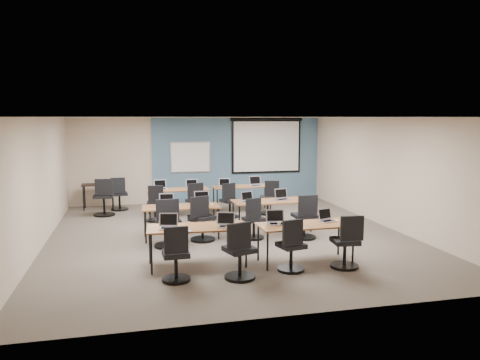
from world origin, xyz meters
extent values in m
cube|color=#6B6354|center=(0.00, 0.00, 0.00)|extent=(8.00, 9.00, 0.02)
cube|color=white|center=(0.00, 0.00, 2.70)|extent=(8.00, 9.00, 0.02)
cube|color=beige|center=(0.00, 4.50, 1.35)|extent=(8.00, 0.04, 2.70)
cube|color=beige|center=(0.00, -4.50, 1.35)|extent=(8.00, 0.04, 2.70)
cube|color=beige|center=(-4.00, 0.00, 1.35)|extent=(0.04, 9.00, 2.70)
cube|color=beige|center=(4.00, 0.00, 1.35)|extent=(0.04, 9.00, 2.70)
cube|color=#3D5977|center=(1.25, 4.47, 1.35)|extent=(5.50, 0.04, 2.70)
cube|color=#ACACAC|center=(-0.30, 4.43, 1.45)|extent=(1.28, 0.02, 0.98)
cube|color=white|center=(-0.30, 4.42, 1.45)|extent=(1.20, 0.02, 0.90)
cube|color=black|center=(2.20, 4.41, 1.80)|extent=(2.32, 0.03, 1.82)
cube|color=white|center=(2.20, 4.40, 1.76)|extent=(2.20, 0.02, 1.62)
cylinder|color=black|center=(2.20, 4.40, 2.64)|extent=(2.40, 0.10, 0.10)
cube|color=#9F6732|center=(-1.01, -2.03, 0.71)|extent=(1.80, 0.75, 0.03)
cylinder|color=black|center=(-1.85, -2.34, 0.35)|extent=(0.04, 0.04, 0.70)
cylinder|color=black|center=(-0.17, -2.34, 0.35)|extent=(0.04, 0.04, 0.70)
cylinder|color=black|center=(-1.85, -1.71, 0.35)|extent=(0.04, 0.04, 0.70)
cylinder|color=black|center=(-0.17, -1.71, 0.35)|extent=(0.04, 0.04, 0.70)
cube|color=brown|center=(0.97, -2.29, 0.71)|extent=(1.76, 0.74, 0.03)
cylinder|color=black|center=(0.15, -2.60, 0.35)|extent=(0.04, 0.04, 0.70)
cylinder|color=black|center=(1.80, -2.60, 0.35)|extent=(0.04, 0.04, 0.70)
cylinder|color=black|center=(0.15, -1.99, 0.35)|extent=(0.04, 0.04, 0.70)
cylinder|color=black|center=(1.80, -1.99, 0.35)|extent=(0.04, 0.04, 0.70)
cube|color=olive|center=(-1.08, 0.02, 0.71)|extent=(1.71, 0.71, 0.03)
cylinder|color=black|center=(-1.88, -0.27, 0.35)|extent=(0.04, 0.04, 0.70)
cylinder|color=black|center=(-0.29, -0.27, 0.35)|extent=(0.04, 0.04, 0.70)
cylinder|color=black|center=(-1.88, 0.32, 0.35)|extent=(0.04, 0.04, 0.70)
cylinder|color=black|center=(-0.29, 0.32, 0.35)|extent=(0.04, 0.04, 0.70)
cube|color=brown|center=(1.11, 0.25, 0.71)|extent=(1.87, 0.78, 0.03)
cylinder|color=black|center=(0.23, -0.08, 0.35)|extent=(0.04, 0.04, 0.70)
cylinder|color=black|center=(1.98, -0.08, 0.35)|extent=(0.04, 0.04, 0.70)
cylinder|color=black|center=(0.23, 0.58, 0.35)|extent=(0.04, 0.04, 0.70)
cylinder|color=black|center=(1.98, 0.58, 0.35)|extent=(0.04, 0.04, 0.70)
cube|color=#AA602B|center=(-0.89, 2.57, 0.71)|extent=(1.71, 0.71, 0.03)
cylinder|color=black|center=(-1.68, 2.27, 0.35)|extent=(0.04, 0.04, 0.70)
cylinder|color=black|center=(-0.09, 2.27, 0.35)|extent=(0.04, 0.04, 0.70)
cylinder|color=black|center=(-1.68, 2.86, 0.35)|extent=(0.04, 0.04, 0.70)
cylinder|color=black|center=(-0.09, 2.86, 0.35)|extent=(0.04, 0.04, 0.70)
cube|color=#A57632|center=(0.97, 2.76, 0.71)|extent=(1.69, 0.70, 0.03)
cylinder|color=black|center=(0.19, 2.47, 0.35)|extent=(0.04, 0.04, 0.70)
cylinder|color=black|center=(1.76, 2.47, 0.35)|extent=(0.04, 0.04, 0.70)
cylinder|color=black|center=(0.19, 3.05, 0.35)|extent=(0.04, 0.04, 0.70)
cylinder|color=black|center=(1.76, 3.05, 0.35)|extent=(0.04, 0.04, 0.70)
cube|color=silver|center=(-1.52, -2.08, 0.74)|extent=(0.34, 0.25, 0.02)
cube|color=black|center=(-1.52, -2.10, 0.75)|extent=(0.29, 0.15, 0.00)
cube|color=silver|center=(-1.52, -1.95, 0.87)|extent=(0.34, 0.06, 0.24)
cube|color=black|center=(-1.52, -1.96, 0.87)|extent=(0.30, 0.04, 0.19)
ellipsoid|color=white|center=(-1.19, -2.38, 0.74)|extent=(0.07, 0.10, 0.03)
cylinder|color=black|center=(-1.47, -2.75, 0.03)|extent=(0.48, 0.48, 0.05)
cylinder|color=black|center=(-1.47, -2.75, 0.21)|extent=(0.06, 0.06, 0.42)
cube|color=black|center=(-1.47, -2.75, 0.46)|extent=(0.42, 0.42, 0.08)
cube|color=black|center=(-1.48, -2.95, 0.74)|extent=(0.39, 0.06, 0.44)
cube|color=silver|center=(-0.49, -2.20, 0.74)|extent=(0.33, 0.24, 0.02)
cube|color=black|center=(-0.49, -2.22, 0.75)|extent=(0.28, 0.14, 0.00)
cube|color=silver|center=(-0.49, -2.07, 0.87)|extent=(0.33, 0.06, 0.23)
cube|color=black|center=(-0.49, -2.08, 0.87)|extent=(0.29, 0.04, 0.19)
ellipsoid|color=white|center=(-0.24, -2.26, 0.74)|extent=(0.08, 0.10, 0.03)
cylinder|color=black|center=(-0.42, -2.88, 0.03)|extent=(0.53, 0.53, 0.05)
cylinder|color=black|center=(-0.42, -2.88, 0.23)|extent=(0.06, 0.06, 0.46)
cube|color=black|center=(-0.42, -2.88, 0.50)|extent=(0.46, 0.46, 0.08)
cube|color=black|center=(-0.48, -3.09, 0.78)|extent=(0.42, 0.06, 0.44)
cube|color=#B1B1B3|center=(0.46, -2.21, 0.74)|extent=(0.34, 0.25, 0.02)
cube|color=black|center=(0.46, -2.23, 0.75)|extent=(0.29, 0.14, 0.00)
cube|color=#B1B1B3|center=(0.46, -2.07, 0.87)|extent=(0.34, 0.06, 0.23)
cube|color=black|center=(0.46, -2.08, 0.87)|extent=(0.30, 0.04, 0.19)
ellipsoid|color=white|center=(0.85, -2.23, 0.74)|extent=(0.07, 0.11, 0.04)
cylinder|color=black|center=(0.56, -2.70, 0.03)|extent=(0.48, 0.48, 0.05)
cylinder|color=black|center=(0.56, -2.70, 0.21)|extent=(0.06, 0.06, 0.42)
cube|color=black|center=(0.56, -2.70, 0.46)|extent=(0.42, 0.42, 0.08)
cube|color=black|center=(0.52, -2.88, 0.74)|extent=(0.39, 0.06, 0.44)
cube|color=silver|center=(1.46, -2.20, 0.74)|extent=(0.31, 0.22, 0.02)
cube|color=black|center=(1.46, -2.22, 0.75)|extent=(0.26, 0.13, 0.00)
cube|color=silver|center=(1.46, -2.08, 0.86)|extent=(0.31, 0.06, 0.21)
cube|color=black|center=(1.46, -2.09, 0.86)|extent=(0.27, 0.04, 0.17)
ellipsoid|color=white|center=(1.64, -2.22, 0.74)|extent=(0.06, 0.10, 0.03)
cylinder|color=black|center=(1.56, -2.75, 0.03)|extent=(0.51, 0.51, 0.05)
cylinder|color=black|center=(1.56, -2.75, 0.22)|extent=(0.06, 0.06, 0.45)
cube|color=black|center=(1.56, -2.75, 0.49)|extent=(0.45, 0.45, 0.08)
cube|color=black|center=(1.59, -2.95, 0.77)|extent=(0.41, 0.06, 0.44)
cube|color=#BBBBBD|center=(-1.38, 0.20, 0.74)|extent=(0.33, 0.24, 0.02)
cube|color=black|center=(-1.38, 0.18, 0.75)|extent=(0.28, 0.14, 0.00)
cube|color=#BBBBBD|center=(-1.38, 0.33, 0.87)|extent=(0.33, 0.06, 0.23)
cube|color=black|center=(-1.38, 0.33, 0.87)|extent=(0.29, 0.04, 0.19)
ellipsoid|color=white|center=(-1.13, 0.04, 0.74)|extent=(0.08, 0.10, 0.03)
cylinder|color=black|center=(-1.44, -0.63, 0.03)|extent=(0.58, 0.58, 0.05)
cylinder|color=black|center=(-1.44, -0.63, 0.26)|extent=(0.06, 0.06, 0.51)
cube|color=black|center=(-1.44, -0.63, 0.55)|extent=(0.51, 0.51, 0.08)
cube|color=black|center=(-1.45, -0.86, 0.83)|extent=(0.47, 0.06, 0.44)
cube|color=#ABABAD|center=(-0.55, 0.27, 0.74)|extent=(0.35, 0.26, 0.02)
cube|color=black|center=(-0.55, 0.25, 0.75)|extent=(0.30, 0.15, 0.00)
cube|color=#ABABAD|center=(-0.55, 0.41, 0.87)|extent=(0.35, 0.06, 0.24)
cube|color=black|center=(-0.55, 0.40, 0.87)|extent=(0.31, 0.05, 0.20)
ellipsoid|color=white|center=(-0.39, 0.04, 0.74)|extent=(0.07, 0.10, 0.03)
cylinder|color=black|center=(-0.65, -0.30, 0.03)|extent=(0.55, 0.55, 0.05)
cylinder|color=black|center=(-0.65, -0.30, 0.24)|extent=(0.06, 0.06, 0.48)
cube|color=black|center=(-0.65, -0.30, 0.52)|extent=(0.48, 0.48, 0.08)
cube|color=black|center=(-0.74, -0.50, 0.80)|extent=(0.44, 0.06, 0.44)
cube|color=silver|center=(0.51, 0.17, 0.74)|extent=(0.31, 0.22, 0.02)
cube|color=black|center=(0.51, 0.15, 0.75)|extent=(0.26, 0.13, 0.00)
cube|color=silver|center=(0.51, 0.30, 0.86)|extent=(0.31, 0.06, 0.21)
cube|color=black|center=(0.51, 0.29, 0.86)|extent=(0.27, 0.04, 0.17)
ellipsoid|color=white|center=(0.70, 0.17, 0.74)|extent=(0.07, 0.10, 0.04)
cylinder|color=black|center=(0.49, -0.41, 0.03)|extent=(0.46, 0.46, 0.05)
cylinder|color=black|center=(0.49, -0.41, 0.20)|extent=(0.06, 0.06, 0.41)
cube|color=black|center=(0.49, -0.41, 0.45)|extent=(0.41, 0.41, 0.08)
cube|color=black|center=(0.43, -0.59, 0.73)|extent=(0.37, 0.06, 0.44)
cube|color=#B7B7B7|center=(1.39, 0.25, 0.74)|extent=(0.34, 0.25, 0.02)
cube|color=black|center=(1.39, 0.23, 0.75)|extent=(0.29, 0.14, 0.00)
cube|color=#B7B7B7|center=(1.39, 0.39, 0.87)|extent=(0.34, 0.06, 0.24)
cube|color=black|center=(1.39, 0.38, 0.87)|extent=(0.30, 0.04, 0.19)
ellipsoid|color=white|center=(1.77, 0.10, 0.74)|extent=(0.07, 0.10, 0.03)
cylinder|color=black|center=(1.60, -0.63, 0.03)|extent=(0.54, 0.54, 0.05)
cylinder|color=black|center=(1.60, -0.63, 0.24)|extent=(0.06, 0.06, 0.48)
cube|color=black|center=(1.60, -0.63, 0.52)|extent=(0.48, 0.48, 0.08)
cube|color=black|center=(1.59, -0.85, 0.80)|extent=(0.44, 0.06, 0.44)
cube|color=silver|center=(-1.37, 2.61, 0.74)|extent=(0.34, 0.25, 0.02)
cube|color=black|center=(-1.37, 2.59, 0.75)|extent=(0.29, 0.14, 0.00)
cube|color=silver|center=(-1.37, 2.74, 0.87)|extent=(0.34, 0.06, 0.24)
cube|color=black|center=(-1.37, 2.73, 0.87)|extent=(0.30, 0.04, 0.19)
ellipsoid|color=white|center=(-1.19, 2.56, 0.74)|extent=(0.06, 0.10, 0.03)
cylinder|color=black|center=(-1.56, 1.92, 0.03)|extent=(0.48, 0.48, 0.05)
cylinder|color=black|center=(-1.56, 1.92, 0.21)|extent=(0.06, 0.06, 0.43)
cube|color=black|center=(-1.56, 1.92, 0.47)|extent=(0.43, 0.43, 0.08)
cube|color=black|center=(-1.55, 1.73, 0.75)|extent=(0.39, 0.06, 0.44)
cube|color=silver|center=(-0.49, 2.58, 0.74)|extent=(0.33, 0.24, 0.02)
cube|color=black|center=(-0.49, 2.56, 0.75)|extent=(0.28, 0.14, 0.00)
cube|color=silver|center=(-0.49, 2.70, 0.87)|extent=(0.33, 0.06, 0.23)
cube|color=black|center=(-0.49, 2.70, 0.87)|extent=(0.29, 0.04, 0.18)
ellipsoid|color=white|center=(-0.29, 2.53, 0.74)|extent=(0.09, 0.12, 0.04)
cylinder|color=black|center=(-0.47, 1.80, 0.03)|extent=(0.54, 0.54, 0.05)
cylinder|color=black|center=(-0.47, 1.80, 0.24)|extent=(0.06, 0.06, 0.47)
cube|color=black|center=(-0.47, 1.80, 0.51)|extent=(0.47, 0.47, 0.08)
cube|color=black|center=(-0.54, 1.60, 0.79)|extent=(0.43, 0.06, 0.44)
cube|color=#B4B4BB|center=(0.45, 2.61, 0.74)|extent=(0.32, 0.23, 0.02)
cube|color=black|center=(0.45, 2.59, 0.75)|extent=(0.27, 0.13, 0.00)
cube|color=#B4B4BB|center=(0.45, 2.73, 0.86)|extent=(0.32, 0.06, 0.22)
cube|color=black|center=(0.45, 2.72, 0.86)|extent=(0.28, 0.04, 0.18)
ellipsoid|color=white|center=(0.69, 2.47, 0.74)|extent=(0.06, 0.10, 0.04)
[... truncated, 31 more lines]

